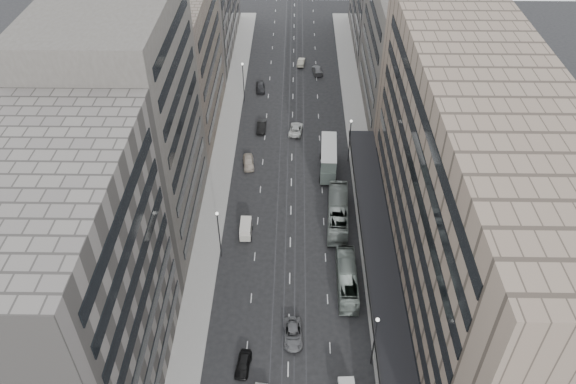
# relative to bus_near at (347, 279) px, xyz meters

# --- Properties ---
(ground) EXTENTS (220.00, 220.00, 0.00)m
(ground) POSITION_rel_bus_near_xyz_m (-7.59, -6.73, -1.48)
(ground) COLOR black
(ground) RESTS_ON ground
(sidewalk_right) EXTENTS (4.00, 125.00, 0.15)m
(sidewalk_right) POSITION_rel_bus_near_xyz_m (4.41, 30.77, -1.40)
(sidewalk_right) COLOR gray
(sidewalk_right) RESTS_ON ground
(sidewalk_left) EXTENTS (4.00, 125.00, 0.15)m
(sidewalk_left) POSITION_rel_bus_near_xyz_m (-19.59, 30.77, -1.40)
(sidewalk_left) COLOR gray
(sidewalk_left) RESTS_ON ground
(department_store) EXTENTS (19.20, 60.00, 30.00)m
(department_store) POSITION_rel_bus_near_xyz_m (13.86, 1.27, 13.47)
(department_store) COLOR #756455
(department_store) RESTS_ON ground
(building_right_mid) EXTENTS (15.00, 28.00, 24.00)m
(building_right_mid) POSITION_rel_bus_near_xyz_m (13.91, 45.27, 10.52)
(building_right_mid) COLOR #46433D
(building_right_mid) RESTS_ON ground
(building_left_a) EXTENTS (15.00, 28.00, 30.00)m
(building_left_a) POSITION_rel_bus_near_xyz_m (-29.09, -14.73, 13.52)
(building_left_a) COLOR #645F5A
(building_left_a) RESTS_ON ground
(building_left_b) EXTENTS (15.00, 26.00, 34.00)m
(building_left_b) POSITION_rel_bus_near_xyz_m (-29.09, 12.27, 15.52)
(building_left_b) COLOR #46433D
(building_left_b) RESTS_ON ground
(building_left_c) EXTENTS (15.00, 28.00, 25.00)m
(building_left_c) POSITION_rel_bus_near_xyz_m (-29.09, 39.27, 11.02)
(building_left_c) COLOR #665C4F
(building_left_c) RESTS_ON ground
(lamp_right_near) EXTENTS (0.44, 0.44, 8.32)m
(lamp_right_near) POSITION_rel_bus_near_xyz_m (2.11, -11.73, 3.73)
(lamp_right_near) COLOR #262628
(lamp_right_near) RESTS_ON ground
(lamp_right_far) EXTENTS (0.44, 0.44, 8.32)m
(lamp_right_far) POSITION_rel_bus_near_xyz_m (2.11, 28.27, 3.73)
(lamp_right_far) COLOR #262628
(lamp_right_far) RESTS_ON ground
(lamp_left_near) EXTENTS (0.44, 0.44, 8.32)m
(lamp_left_near) POSITION_rel_bus_near_xyz_m (-17.29, 5.27, 3.73)
(lamp_left_near) COLOR #262628
(lamp_left_near) RESTS_ON ground
(lamp_left_far) EXTENTS (0.44, 0.44, 8.32)m
(lamp_left_far) POSITION_rel_bus_near_xyz_m (-17.29, 48.27, 3.73)
(lamp_left_far) COLOR #262628
(lamp_left_far) RESTS_ON ground
(bus_near) EXTENTS (2.56, 10.62, 2.95)m
(bus_near) POSITION_rel_bus_near_xyz_m (0.00, 0.00, 0.00)
(bus_near) COLOR gray
(bus_near) RESTS_ON ground
(bus_far) EXTENTS (3.62, 12.49, 3.44)m
(bus_far) POSITION_rel_bus_near_xyz_m (-0.54, 12.95, 0.24)
(bus_far) COLOR gray
(bus_far) RESTS_ON ground
(double_decker) EXTENTS (3.12, 9.12, 4.93)m
(double_decker) POSITION_rel_bus_near_xyz_m (-1.49, 25.48, 1.18)
(double_decker) COLOR gray
(double_decker) RESTS_ON ground
(panel_van) EXTENTS (1.76, 3.53, 2.22)m
(panel_van) POSITION_rel_bus_near_xyz_m (-14.13, 9.71, -0.25)
(panel_van) COLOR #B4B0A2
(panel_van) RESTS_ON ground
(sedan_0) EXTENTS (2.03, 4.05, 1.32)m
(sedan_0) POSITION_rel_bus_near_xyz_m (-12.81, -12.56, -0.81)
(sedan_0) COLOR black
(sedan_0) RESTS_ON ground
(sedan_2) EXTENTS (2.43, 5.00, 1.37)m
(sedan_2) POSITION_rel_bus_near_xyz_m (-7.07, -8.26, -0.79)
(sedan_2) COLOR #5C5C5E
(sedan_2) RESTS_ON ground
(sedan_4) EXTENTS (2.32, 4.65, 1.52)m
(sedan_4) POSITION_rel_bus_near_xyz_m (-14.94, 26.68, -0.72)
(sedan_4) COLOR #B6A897
(sedan_4) RESTS_ON ground
(sedan_5) EXTENTS (1.65, 4.49, 1.47)m
(sedan_5) POSITION_rel_bus_near_xyz_m (-13.30, 37.84, -0.74)
(sedan_5) COLOR black
(sedan_5) RESTS_ON ground
(sedan_6) EXTENTS (2.89, 5.23, 1.39)m
(sedan_6) POSITION_rel_bus_near_xyz_m (-6.91, 37.16, -0.78)
(sedan_6) COLOR silver
(sedan_6) RESTS_ON ground
(sedan_7) EXTENTS (2.52, 4.93, 1.37)m
(sedan_7) POSITION_rel_bus_near_xyz_m (-2.39, 60.44, -0.79)
(sedan_7) COLOR slate
(sedan_7) RESTS_ON ground
(sedan_8) EXTENTS (2.06, 4.46, 1.48)m
(sedan_8) POSITION_rel_bus_near_xyz_m (-14.29, 52.67, -0.74)
(sedan_8) COLOR #232326
(sedan_8) RESTS_ON ground
(sedan_9) EXTENTS (1.88, 4.23, 1.35)m
(sedan_9) POSITION_rel_bus_near_xyz_m (-5.90, 64.24, -0.80)
(sedan_9) COLOR #BEB79D
(sedan_9) RESTS_ON ground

